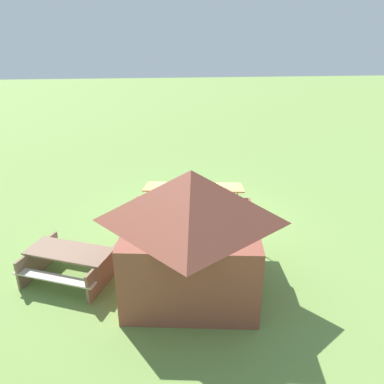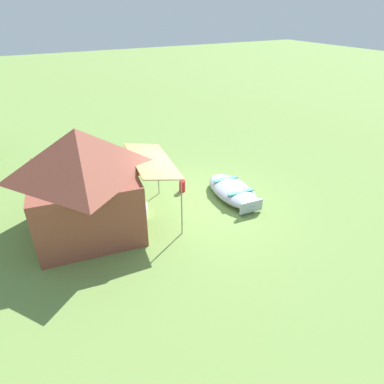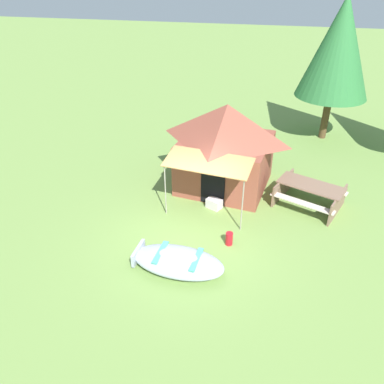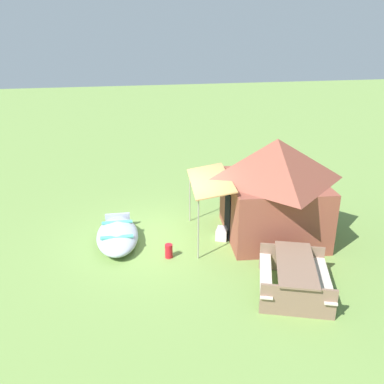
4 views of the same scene
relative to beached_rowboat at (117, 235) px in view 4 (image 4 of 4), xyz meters
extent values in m
plane|color=olive|center=(0.06, 1.33, -0.24)|extent=(80.00, 80.00, 0.00)
ellipsoid|color=#A5AEC1|center=(0.01, 0.00, -0.01)|extent=(2.41, 1.30, 0.47)
ellipsoid|color=#393C43|center=(0.01, 0.00, 0.03)|extent=(2.21, 1.15, 0.17)
cube|color=#4AB3A0|center=(0.48, -0.03, 0.18)|extent=(0.20, 0.88, 0.04)
cube|color=#4AB3A0|center=(-0.45, 0.03, 0.18)|extent=(0.20, 0.88, 0.04)
cube|color=#A5AEC1|center=(-1.06, 0.07, 0.01)|extent=(0.13, 0.74, 0.36)
cube|color=brown|center=(0.50, 4.38, 0.60)|extent=(3.09, 2.92, 1.69)
pyramid|color=brown|center=(0.50, 4.38, 2.03)|extent=(3.33, 3.16, 1.16)
cube|color=black|center=(0.32, 3.09, 0.47)|extent=(0.76, 0.13, 1.36)
cube|color=tan|center=(0.25, 2.58, 1.50)|extent=(2.61, 1.38, 0.21)
cylinder|color=gray|center=(1.34, 1.98, 0.56)|extent=(0.04, 0.04, 1.61)
cylinder|color=gray|center=(-0.96, 2.29, 0.56)|extent=(0.04, 0.04, 1.61)
cube|color=#81624F|center=(3.27, 3.70, 0.48)|extent=(2.13, 1.51, 0.04)
cube|color=beige|center=(3.51, 4.29, 0.18)|extent=(1.91, 0.98, 0.04)
cube|color=beige|center=(3.03, 3.12, 0.18)|extent=(1.91, 0.98, 0.04)
cube|color=#81624F|center=(4.08, 3.37, 0.11)|extent=(0.63, 1.44, 0.70)
cube|color=#81624F|center=(2.45, 4.04, 0.11)|extent=(0.63, 1.44, 0.70)
cube|color=silver|center=(0.41, 2.92, -0.09)|extent=(0.54, 0.48, 0.31)
cylinder|color=red|center=(1.11, 1.24, -0.06)|extent=(0.23, 0.23, 0.37)
camera|label=1|loc=(1.19, 11.46, 5.14)|focal=35.49mm
camera|label=2|loc=(-7.54, 5.52, 5.19)|focal=31.29mm
camera|label=3|loc=(1.92, -6.94, 6.44)|focal=35.89mm
camera|label=4|loc=(10.27, -0.32, 5.13)|focal=37.82mm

